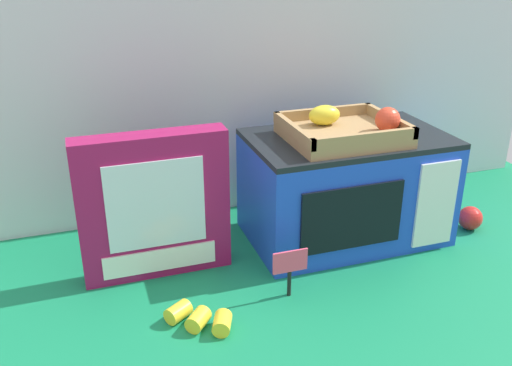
% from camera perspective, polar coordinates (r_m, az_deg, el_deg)
% --- Properties ---
extents(ground_plane, '(1.70, 1.70, 0.00)m').
position_cam_1_polar(ground_plane, '(1.29, 3.34, -6.30)').
color(ground_plane, '#147A4C').
rests_on(ground_plane, ground).
extents(display_back_panel, '(1.61, 0.03, 0.64)m').
position_cam_1_polar(display_back_panel, '(1.39, -0.18, 10.09)').
color(display_back_panel, silver).
rests_on(display_back_panel, ground).
extents(toy_microwave, '(0.44, 0.27, 0.24)m').
position_cam_1_polar(toy_microwave, '(1.29, 9.13, -0.41)').
color(toy_microwave, blue).
rests_on(toy_microwave, ground).
extents(food_groups_crate, '(0.24, 0.21, 0.07)m').
position_cam_1_polar(food_groups_crate, '(1.22, 9.08, 5.36)').
color(food_groups_crate, '#A37F51').
rests_on(food_groups_crate, toy_microwave).
extents(cookie_set_box, '(0.30, 0.06, 0.30)m').
position_cam_1_polar(cookie_set_box, '(1.14, -10.35, -2.35)').
color(cookie_set_box, '#99144C').
rests_on(cookie_set_box, ground).
extents(price_sign, '(0.07, 0.01, 0.10)m').
position_cam_1_polar(price_sign, '(1.08, 3.49, -8.47)').
color(price_sign, black).
rests_on(price_sign, ground).
extents(loose_toy_banana, '(0.12, 0.11, 0.03)m').
position_cam_1_polar(loose_toy_banana, '(1.03, -5.81, -13.57)').
color(loose_toy_banana, yellow).
rests_on(loose_toy_banana, ground).
extents(loose_toy_apple, '(0.06, 0.06, 0.06)m').
position_cam_1_polar(loose_toy_apple, '(1.43, 21.04, -3.36)').
color(loose_toy_apple, red).
rests_on(loose_toy_apple, ground).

